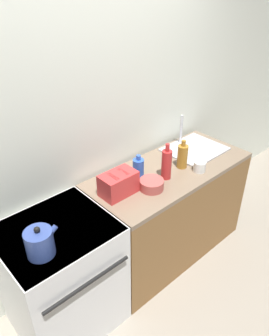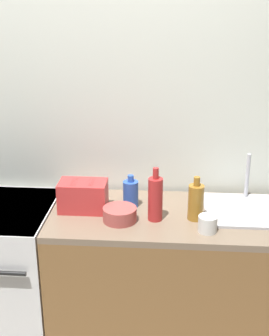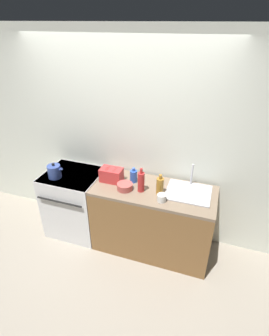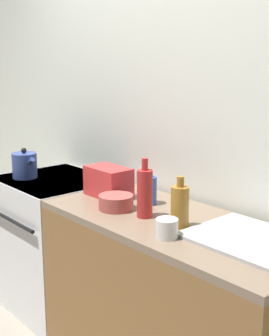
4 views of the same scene
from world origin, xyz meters
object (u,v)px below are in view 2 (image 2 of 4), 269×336
bottle_blue (131,193)px  bowl (120,214)px  cup_white (208,224)px  toaster (83,196)px  bottle_amber (196,202)px  bottle_red (155,198)px

bottle_blue → bowl: (-0.04, -0.19, -0.04)m
cup_white → bowl: (-0.46, 0.08, -0.00)m
bottle_blue → bowl: bottle_blue is taller
toaster → bottle_amber: bottle_amber is taller
cup_white → bowl: cup_white is taller
cup_white → bottle_amber: bearing=112.0°
bottle_blue → bottle_red: size_ratio=0.64×
bottle_amber → toaster: bearing=173.9°
bottle_blue → cup_white: bottle_blue is taller
bottle_red → cup_white: size_ratio=3.03×
bottle_red → bottle_amber: bearing=6.1°
toaster → bowl: 0.25m
bottle_blue → bottle_amber: bottle_amber is taller
toaster → cup_white: size_ratio=2.70×
bottle_blue → bowl: bearing=-102.7°
bottle_blue → bottle_red: 0.22m
toaster → cup_white: bearing=-16.8°
toaster → bottle_red: 0.42m
bottle_amber → cup_white: bearing=-68.0°
bottle_blue → cup_white: 0.50m
bottle_blue → bowl: 0.20m
bottle_red → toaster: bearing=167.6°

